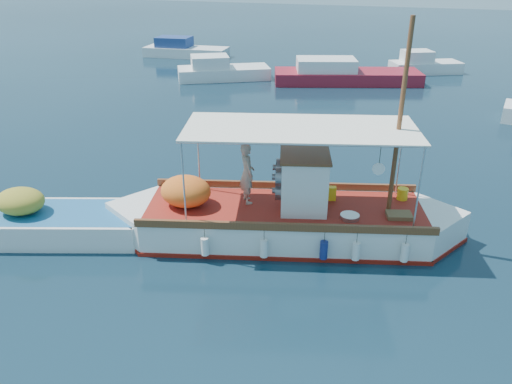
% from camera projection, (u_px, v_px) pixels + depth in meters
% --- Properties ---
extents(ground, '(160.00, 160.00, 0.00)m').
position_uv_depth(ground, '(304.00, 245.00, 14.58)').
color(ground, black).
rests_on(ground, ground).
extents(fishing_caique, '(10.38, 4.89, 6.56)m').
position_uv_depth(fishing_caique, '(282.00, 219.00, 14.81)').
color(fishing_caique, white).
rests_on(fishing_caique, ground).
extents(dinghy, '(6.82, 3.52, 1.75)m').
position_uv_depth(dinghy, '(53.00, 225.00, 14.94)').
color(dinghy, white).
rests_on(dinghy, ground).
extents(bg_boat_nw, '(6.57, 5.09, 1.80)m').
position_uv_depth(bg_boat_nw, '(221.00, 72.00, 34.24)').
color(bg_boat_nw, silver).
rests_on(bg_boat_nw, ground).
extents(bg_boat_n, '(9.97, 5.60, 1.80)m').
position_uv_depth(bg_boat_n, '(342.00, 75.00, 33.18)').
color(bg_boat_n, maroon).
rests_on(bg_boat_n, ground).
extents(bg_boat_far_w, '(7.14, 2.91, 1.80)m').
position_uv_depth(bg_boat_far_w, '(184.00, 51.00, 41.90)').
color(bg_boat_far_w, silver).
rests_on(bg_boat_far_w, ground).
extents(bg_boat_far_n, '(5.29, 3.91, 1.80)m').
position_uv_depth(bg_boat_far_n, '(424.00, 66.00, 36.05)').
color(bg_boat_far_n, silver).
rests_on(bg_boat_far_n, ground).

